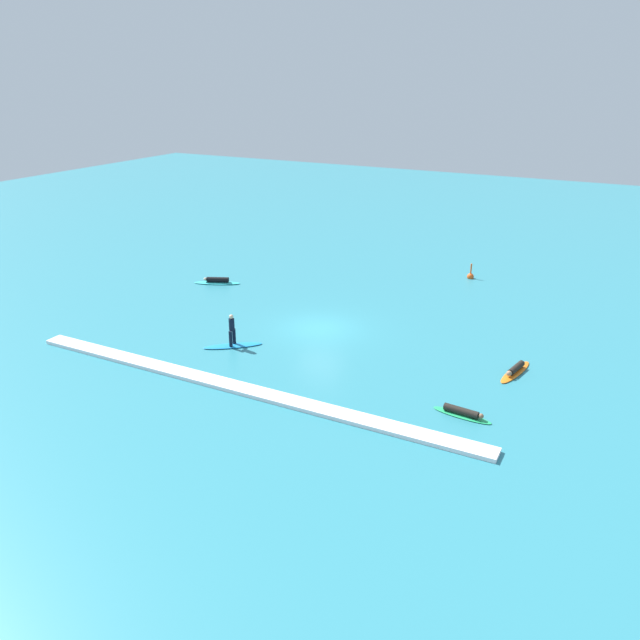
# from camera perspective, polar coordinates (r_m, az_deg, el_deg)

# --- Properties ---
(ground_plane) EXTENTS (120.00, 120.00, 0.00)m
(ground_plane) POSITION_cam_1_polar(r_m,az_deg,el_deg) (35.32, -0.00, -0.75)
(ground_plane) COLOR teal
(ground_plane) RESTS_ON ground
(surfer_on_blue_board) EXTENTS (2.80, 2.47, 1.78)m
(surfer_on_blue_board) POSITION_cam_1_polar(r_m,az_deg,el_deg) (33.18, -7.89, -1.75)
(surfer_on_blue_board) COLOR #1E8CD1
(surfer_on_blue_board) RESTS_ON ground_plane
(surfer_on_green_board) EXTENTS (2.59, 0.80, 0.38)m
(surfer_on_green_board) POSITION_cam_1_polar(r_m,az_deg,el_deg) (27.24, 12.70, -8.16)
(surfer_on_green_board) COLOR #23B266
(surfer_on_green_board) RESTS_ON ground_plane
(surfer_on_orange_board) EXTENTS (1.18, 3.05, 0.40)m
(surfer_on_orange_board) POSITION_cam_1_polar(r_m,az_deg,el_deg) (31.55, 17.18, -4.35)
(surfer_on_orange_board) COLOR orange
(surfer_on_orange_board) RESTS_ON ground_plane
(surfer_on_teal_board) EXTENTS (3.15, 1.91, 0.46)m
(surfer_on_teal_board) POSITION_cam_1_polar(r_m,az_deg,el_deg) (43.31, -9.25, 3.45)
(surfer_on_teal_board) COLOR #33C6CC
(surfer_on_teal_board) RESTS_ON ground_plane
(marker_buoy) EXTENTS (0.47, 0.47, 1.16)m
(marker_buoy) POSITION_cam_1_polar(r_m,az_deg,el_deg) (45.10, 13.40, 3.87)
(marker_buoy) COLOR #E55119
(marker_buoy) RESTS_ON ground_plane
(wave_crest) EXTENTS (23.57, 0.90, 0.18)m
(wave_crest) POSITION_cam_1_polar(r_m,az_deg,el_deg) (28.97, -7.56, -6.02)
(wave_crest) COLOR white
(wave_crest) RESTS_ON ground_plane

